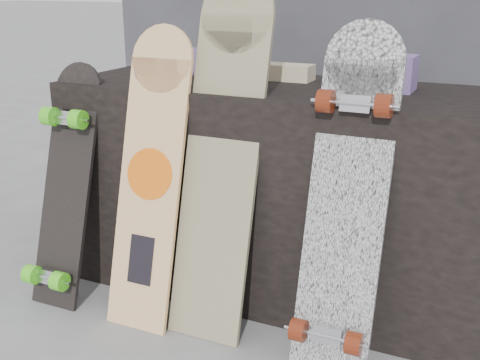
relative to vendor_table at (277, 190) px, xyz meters
The scene contains 9 objects.
ground 0.64m from the vendor_table, 90.00° to the right, with size 60.00×60.00×0.00m, color slate.
vendor_table is the anchor object (origin of this frame).
merch_box_purple 0.59m from the vendor_table, 159.66° to the left, with size 0.18×0.12×0.10m, color #613873.
merch_box_small 0.61m from the vendor_table, ahead, with size 0.14×0.14×0.12m, color #613873.
merch_box_flat 0.45m from the vendor_table, 103.05° to the left, with size 0.22×0.10×0.06m, color #D1B78C.
longboard_geisha 0.51m from the vendor_table, 131.42° to the right, with size 0.24×0.29×1.03m.
longboard_celtic 0.39m from the vendor_table, 104.84° to the right, with size 0.26×0.34×1.19m.
longboard_cascadia 0.52m from the vendor_table, 43.94° to the right, with size 0.24×0.35×1.06m.
skateboard_dark 0.79m from the vendor_table, 150.56° to the right, with size 0.20×0.34×0.88m.
Camera 1 is at (0.79, -1.53, 1.16)m, focal length 45.00 mm.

